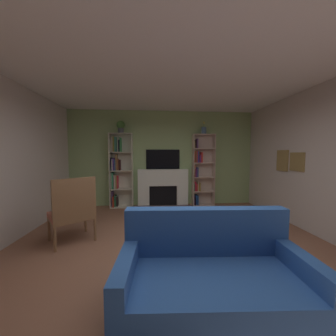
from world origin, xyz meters
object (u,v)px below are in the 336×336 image
(fireplace, at_px, (163,187))
(potted_plant, at_px, (121,126))
(vase_with_flowers, at_px, (204,130))
(couch, at_px, (212,282))
(bookshelf_right, at_px, (201,171))
(coffee_table, at_px, (195,240))
(tv, at_px, (163,159))
(bookshelf_left, at_px, (119,169))
(armchair, at_px, (73,210))

(fireplace, xyz_separation_m, potted_plant, (-1.20, -0.05, 1.75))
(potted_plant, distance_m, vase_with_flowers, 2.40)
(vase_with_flowers, height_order, couch, vase_with_flowers)
(fireplace, relative_size, bookshelf_right, 0.75)
(coffee_table, bearing_deg, tv, 94.36)
(fireplace, height_order, coffee_table, fireplace)
(bookshelf_left, height_order, vase_with_flowers, vase_with_flowers)
(bookshelf_right, bearing_deg, couch, -102.76)
(vase_with_flowers, distance_m, couch, 4.39)
(tv, height_order, potted_plant, potted_plant)
(bookshelf_right, xyz_separation_m, couch, (-0.88, -3.87, -0.74))
(vase_with_flowers, distance_m, coffee_table, 3.73)
(tv, relative_size, armchair, 0.87)
(tv, height_order, vase_with_flowers, vase_with_flowers)
(fireplace, distance_m, tv, 0.82)
(fireplace, relative_size, bookshelf_left, 0.75)
(fireplace, bearing_deg, armchair, -126.66)
(bookshelf_right, height_order, potted_plant, potted_plant)
(tv, bearing_deg, armchair, -125.84)
(bookshelf_left, bearing_deg, vase_with_flowers, -0.67)
(bookshelf_left, relative_size, coffee_table, 2.23)
(armchair, bearing_deg, vase_with_flowers, 37.48)
(couch, bearing_deg, tv, 93.59)
(tv, bearing_deg, fireplace, -90.00)
(couch, bearing_deg, bookshelf_left, 111.63)
(vase_with_flowers, bearing_deg, armchair, -142.52)
(bookshelf_left, bearing_deg, couch, -68.37)
(tv, bearing_deg, vase_with_flowers, -5.69)
(bookshelf_left, relative_size, armchair, 1.87)
(tv, height_order, coffee_table, tv)
(potted_plant, bearing_deg, bookshelf_right, 1.14)
(couch, height_order, armchair, armchair)
(potted_plant, bearing_deg, armchair, -102.36)
(bookshelf_right, xyz_separation_m, coffee_table, (-0.88, -3.13, -0.67))
(coffee_table, bearing_deg, fireplace, 94.46)
(fireplace, bearing_deg, potted_plant, -177.55)
(bookshelf_left, xyz_separation_m, coffee_table, (1.53, -3.11, -0.74))
(vase_with_flowers, bearing_deg, coffee_table, -107.18)
(tv, relative_size, bookshelf_left, 0.47)
(tv, height_order, couch, tv)
(potted_plant, xyz_separation_m, coffee_table, (1.44, -3.08, -1.95))
(tv, relative_size, potted_plant, 2.77)
(bookshelf_right, relative_size, armchair, 1.87)
(bookshelf_right, xyz_separation_m, armchair, (-2.81, -2.25, -0.47))
(vase_with_flowers, bearing_deg, bookshelf_left, 179.33)
(couch, bearing_deg, potted_plant, 110.68)
(tv, xyz_separation_m, bookshelf_right, (1.12, -0.07, -0.34))
(fireplace, height_order, tv, tv)
(fireplace, xyz_separation_m, coffee_table, (0.24, -3.13, -0.20))
(bookshelf_left, bearing_deg, armchair, -100.10)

